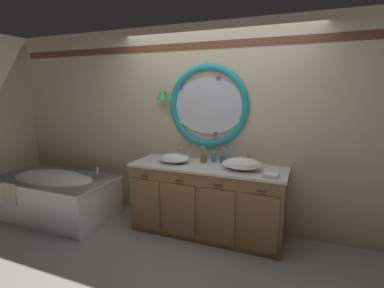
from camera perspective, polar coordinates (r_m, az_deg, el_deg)
The scene contains 12 objects.
ground_plane at distance 3.54m, azimuth 1.26°, elevation -19.18°, with size 14.00×14.00×0.00m, color gray.
back_wall_assembly at distance 3.65m, azimuth 4.47°, elevation 3.77°, with size 6.40×0.26×2.60m.
vanity_counter at distance 3.55m, azimuth 3.04°, elevation -11.18°, with size 1.89×0.64×0.88m.
bathtub at distance 4.49m, azimuth -26.21°, elevation -8.86°, with size 1.72×0.90×0.68m.
sink_basin_left at distance 3.53m, azimuth -3.65°, elevation -2.89°, with size 0.39×0.39×0.11m.
sink_basin_right at distance 3.27m, azimuth 10.16°, elevation -3.99°, with size 0.46×0.46×0.14m.
faucet_set_left at distance 3.75m, azimuth -2.03°, elevation -2.02°, with size 0.24×0.12×0.16m.
faucet_set_right at distance 3.50m, azimuth 10.98°, elevation -3.04°, with size 0.24×0.15×0.17m.
toothbrush_holder_left at distance 3.53m, azimuth 2.37°, elevation -2.85°, with size 0.09×0.09×0.21m.
toothbrush_holder_right at distance 3.54m, azimuth 6.40°, elevation -3.02°, with size 0.09×0.09×0.20m.
soap_dispenser at distance 3.56m, azimuth 4.44°, elevation -2.69°, with size 0.05×0.06×0.15m.
folded_hand_towel at distance 3.07m, azimuth 15.75°, elevation -6.14°, with size 0.17×0.13×0.04m.
Camera 1 is at (1.07, -2.88, 1.78)m, focal length 26.22 mm.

